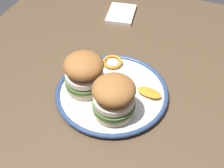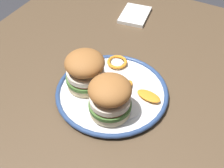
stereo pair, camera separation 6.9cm
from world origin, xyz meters
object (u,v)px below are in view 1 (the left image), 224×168
object	(u,v)px
dining_table	(98,126)
dinner_plate	(112,92)
sandwich_half_right	(84,72)
sandwich_half_left	(114,97)

from	to	relation	value
dining_table	dinner_plate	size ratio (longest dim) A/B	4.13
dinner_plate	sandwich_half_right	bearing A→B (deg)	101.19
dining_table	sandwich_half_right	world-z (taller)	sandwich_half_right
dining_table	sandwich_half_right	bearing A→B (deg)	60.81
dinner_plate	sandwich_half_left	bearing A→B (deg)	-155.44
dinner_plate	sandwich_half_right	xyz separation A→B (m)	(-0.01, 0.07, 0.06)
dining_table	sandwich_half_left	distance (m)	0.18
dining_table	sandwich_half_left	size ratio (longest dim) A/B	8.93
dining_table	sandwich_half_right	distance (m)	0.18
sandwich_half_right	dinner_plate	bearing A→B (deg)	-78.81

